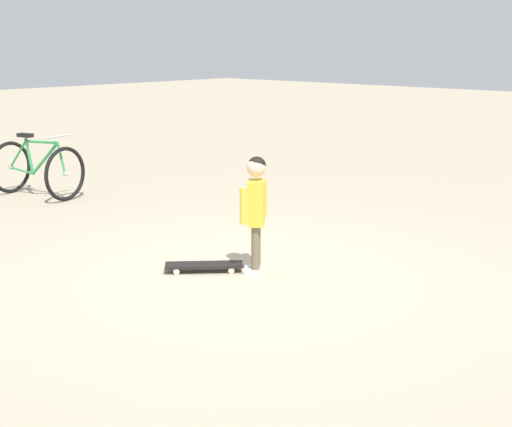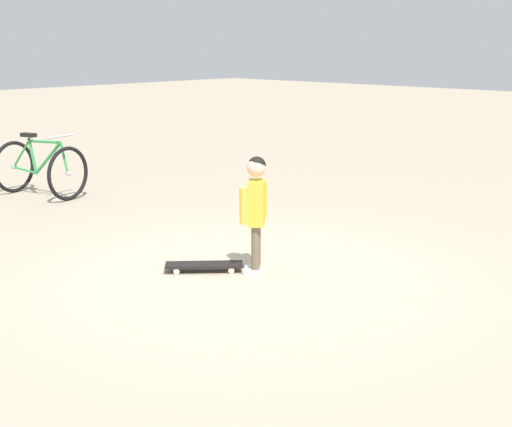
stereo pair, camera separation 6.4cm
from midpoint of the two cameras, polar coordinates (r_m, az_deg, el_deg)
The scene contains 4 objects.
ground_plane at distance 6.70m, azimuth -0.33°, elevation -4.74°, with size 50.00×50.00×0.00m, color tan.
child_person at distance 6.61m, azimuth 0.27°, elevation 0.90°, with size 0.27×0.40×1.06m.
skateboard at distance 6.81m, azimuth -3.71°, elevation -3.95°, with size 0.62×0.64×0.07m.
bicycle_near at distance 10.39m, azimuth -15.96°, elevation 3.33°, with size 1.19×0.91×0.85m.
Camera 2 is at (4.41, -4.61, 2.05)m, focal length 52.48 mm.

